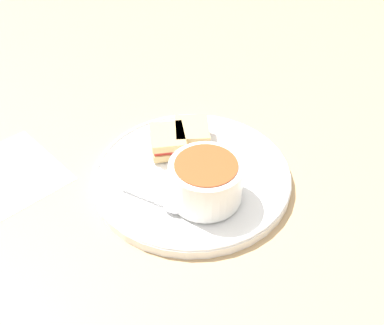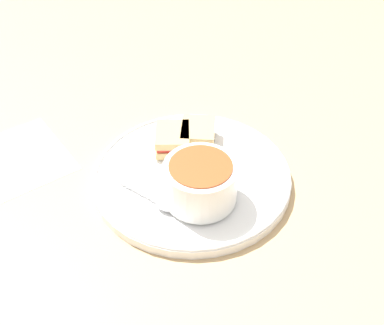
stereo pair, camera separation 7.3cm
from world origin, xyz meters
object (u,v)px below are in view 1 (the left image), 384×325
Objects in this scene: soup_bowl at (203,181)px; sandwich_half_far at (168,141)px; spoon at (168,205)px; sandwich_half_near at (192,134)px.

sandwich_half_far is (-0.13, -0.02, -0.02)m from soup_bowl.
sandwich_half_far is (-0.13, 0.04, 0.01)m from spoon.
soup_bowl is 0.13m from sandwich_half_far.
sandwich_half_near is 1.05× the size of sandwich_half_far.
sandwich_half_near is (-0.14, 0.03, -0.02)m from soup_bowl.
spoon is at bearing -16.93° from sandwich_half_far.
soup_bowl is at bearing 50.47° from spoon.
sandwich_half_far is at bearing 120.32° from spoon.
sandwich_half_near is 0.05m from sandwich_half_far.
sandwich_half_near reaches higher than spoon.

